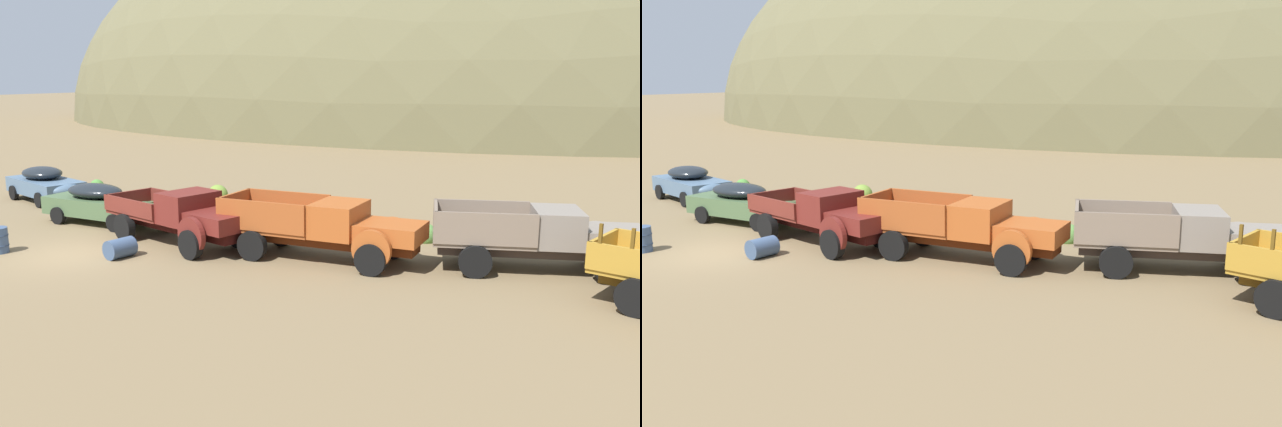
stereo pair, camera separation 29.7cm
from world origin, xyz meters
The scene contains 13 objects.
ground_plane centered at (0.00, 0.00, 0.00)m, with size 300.00×300.00×0.00m, color brown.
hill_far_right centered at (-11.68, 60.93, 0.00)m, with size 95.15×57.29×53.36m, color brown.
car_chalk_blue centered at (-8.39, 5.96, 0.82)m, with size 4.90×2.90×1.57m.
car_weathered_green centered at (-2.47, 3.80, 0.82)m, with size 5.05×2.02×1.57m.
truck_oxblood centered at (2.63, 2.71, 0.99)m, with size 6.34×3.27×1.89m.
truck_oxide_orange centered at (7.85, 3.48, 1.02)m, with size 6.62×2.71×1.91m.
truck_primer_gray centered at (13.99, 5.60, 1.01)m, with size 6.37×3.91×1.91m.
oil_drum_by_truck centered at (-2.26, -1.00, 0.42)m, with size 0.68×0.68×0.85m.
oil_drum_tipped centered at (1.70, 0.49, 0.32)m, with size 0.75×0.99×0.63m.
bush_front_right centered at (5.25, 7.80, 0.26)m, with size 1.49×1.12×1.01m.
bush_back_edge centered at (-1.79, 10.08, 0.24)m, with size 1.13×0.99×0.92m.
bush_lone_scrub centered at (-8.25, 8.69, 0.19)m, with size 0.88×0.88×0.84m.
bush_near_barrel centered at (9.47, 7.29, 0.23)m, with size 0.88×0.95×0.86m.
Camera 2 is at (17.59, -14.39, 5.79)m, focal length 37.59 mm.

